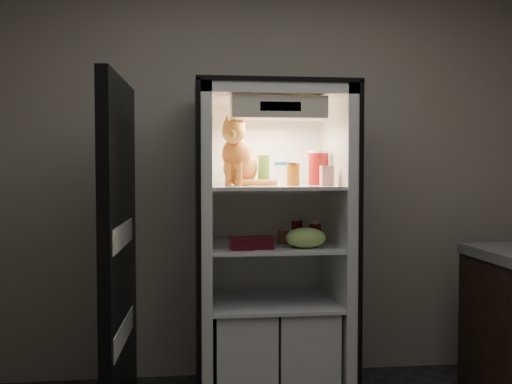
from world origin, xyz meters
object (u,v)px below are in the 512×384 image
Objects in this scene: salsa_jar at (293,174)px; soda_can_c at (315,234)px; refrigerator at (271,268)px; berry_box_left at (242,243)px; condiment_jar at (283,236)px; tabby_cat at (238,159)px; parmesan_shaker at (264,170)px; mayo_tub at (282,173)px; berry_box_right at (261,243)px; soda_can_a at (297,230)px; cream_carton at (327,176)px; grape_bag at (306,238)px; soda_can_b at (315,233)px; pepper_jar at (318,168)px.

soda_can_c is at bearing 13.07° from salsa_jar.
berry_box_left is (-0.20, -0.24, 0.18)m from refrigerator.
condiment_jar is 0.33m from berry_box_left.
parmesan_shaker is at bearing 15.60° from tabby_cat.
berry_box_right is at bearing -120.77° from mayo_tub.
soda_can_a is (0.37, 0.14, -0.44)m from tabby_cat.
berry_box_left is 1.00× the size of berry_box_right.
grape_bag is at bearing -170.54° from cream_carton.
parmesan_shaker is 0.18m from salsa_jar.
soda_can_b is 0.03m from soda_can_c.
soda_can_a is at bearing 48.86° from berry_box_right.
grape_bag reaches higher than berry_box_left.
mayo_tub is 1.04× the size of salsa_jar.
condiment_jar is 0.71× the size of berry_box_right.
mayo_tub is at bearing 86.39° from condiment_jar.
tabby_cat is (-0.20, -0.05, 0.65)m from refrigerator.
parmesan_shaker reaches higher than soda_can_b.
soda_can_b is 0.58× the size of grape_bag.
tabby_cat is 3.07× the size of berry_box_left.
salsa_jar reaches higher than cream_carton.
cream_carton reaches higher than condiment_jar.
grape_bag is at bearing -37.21° from parmesan_shaker.
parmesan_shaker reaches higher than berry_box_left.
salsa_jar is 0.20m from cream_carton.
soda_can_a is at bearing 114.55° from soda_can_c.
berry_box_left is at bearing -175.76° from cream_carton.
berry_box_left is 0.11m from berry_box_right.
refrigerator is at bearing 67.86° from berry_box_right.
cream_carton is 0.87× the size of berry_box_right.
pepper_jar is at bearing 8.85° from parmesan_shaker.
cream_carton is 0.87× the size of berry_box_left.
pepper_jar reaches higher than soda_can_c.
soda_can_b is (0.26, -0.06, 0.22)m from refrigerator.
grape_bag is 1.74× the size of berry_box_right.
tabby_cat is 0.49m from pepper_jar.
soda_can_c is 0.47m from berry_box_left.
soda_can_c is at bearing -4.68° from parmesan_shaker.
condiment_jar reaches higher than berry_box_left.
berry_box_right is at bearing -38.02° from tabby_cat.
pepper_jar is 0.47m from grape_bag.
condiment_jar is at bearing 47.83° from berry_box_right.
refrigerator is 0.34m from soda_can_c.
salsa_jar is at bearing 26.52° from berry_box_right.
berry_box_right is at bearing -154.80° from soda_can_b.
mayo_tub is 0.66× the size of pepper_jar.
parmesan_shaker is 1.53× the size of cream_carton.
pepper_jar is at bearing 9.58° from condiment_jar.
grape_bag is at bearing 2.42° from berry_box_left.
tabby_cat is 0.52m from cream_carton.
cream_carton is at bearing 9.46° from grape_bag.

